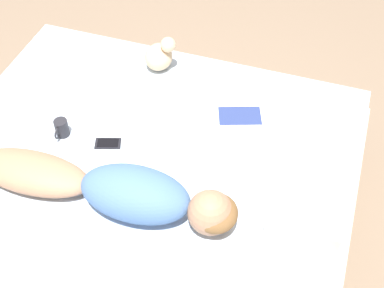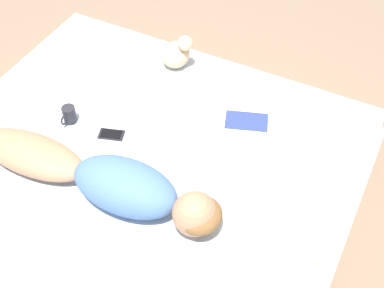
% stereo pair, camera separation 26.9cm
% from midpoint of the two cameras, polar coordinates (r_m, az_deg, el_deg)
% --- Properties ---
extents(ground_plane, '(12.00, 12.00, 0.00)m').
position_cam_midpoint_polar(ground_plane, '(3.08, -7.50, -8.88)').
color(ground_plane, '#7A6651').
extents(bed, '(1.94, 2.13, 0.51)m').
position_cam_midpoint_polar(bed, '(2.88, -7.99, -6.07)').
color(bed, beige).
rests_on(bed, ground_plane).
extents(person, '(0.30, 1.31, 0.21)m').
position_cam_midpoint_polar(person, '(2.49, -11.17, -5.06)').
color(person, '#A37556').
rests_on(person, bed).
extents(open_magazine, '(0.52, 0.45, 0.01)m').
position_cam_midpoint_polar(open_magazine, '(2.96, 2.38, 4.25)').
color(open_magazine, white).
rests_on(open_magazine, bed).
extents(coffee_mug, '(0.11, 0.07, 0.10)m').
position_cam_midpoint_polar(coffee_mug, '(2.88, -16.38, 1.51)').
color(coffee_mug, '#232328').
rests_on(coffee_mug, bed).
extents(cell_phone, '(0.11, 0.15, 0.01)m').
position_cam_midpoint_polar(cell_phone, '(2.81, -11.68, -0.09)').
color(cell_phone, black).
rests_on(cell_phone, bed).
extents(plush_toy, '(0.18, 0.19, 0.22)m').
position_cam_midpoint_polar(plush_toy, '(3.16, -5.91, 9.29)').
color(plush_toy, '#D1B289').
rests_on(plush_toy, bed).
extents(pillow, '(0.69, 0.32, 0.13)m').
position_cam_midpoint_polar(pillow, '(2.55, 9.95, -4.05)').
color(pillow, beige).
rests_on(pillow, bed).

